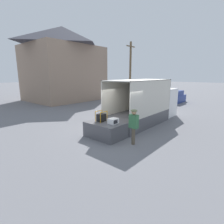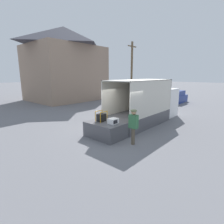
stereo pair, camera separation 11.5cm
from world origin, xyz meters
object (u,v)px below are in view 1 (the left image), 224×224
(worker_person, at_px, (134,123))
(utility_pole, at_px, (130,70))
(microwave, at_px, (113,121))
(box_truck, at_px, (149,108))
(portable_generator, at_px, (101,117))
(pickup_truck_blue, at_px, (172,98))

(worker_person, relative_size, utility_pole, 0.23)
(microwave, distance_m, utility_pole, 16.10)
(box_truck, relative_size, microwave, 14.25)
(worker_person, bearing_deg, portable_generator, 92.63)
(microwave, relative_size, portable_generator, 0.85)
(box_truck, relative_size, utility_pole, 0.92)
(microwave, relative_size, worker_person, 0.28)
(utility_pole, bearing_deg, microwave, -148.17)
(worker_person, distance_m, utility_pole, 16.75)
(portable_generator, xyz_separation_m, pickup_truck_blue, (14.11, 1.67, -0.45))
(portable_generator, xyz_separation_m, worker_person, (0.10, -2.09, 0.01))
(box_truck, height_order, utility_pole, utility_pole)
(portable_generator, relative_size, worker_person, 0.33)
(microwave, bearing_deg, worker_person, -88.08)
(portable_generator, bearing_deg, worker_person, -87.37)
(portable_generator, xyz_separation_m, utility_pole, (13.49, 7.53, 2.94))
(box_truck, bearing_deg, pickup_truck_blue, 12.15)
(pickup_truck_blue, xyz_separation_m, utility_pole, (-0.62, 5.86, 3.39))
(box_truck, xyz_separation_m, pickup_truck_blue, (9.24, 1.99, -0.32))
(utility_pole, bearing_deg, box_truck, -137.67)
(box_truck, xyz_separation_m, microwave, (-4.82, -0.49, 0.04))
(utility_pole, bearing_deg, worker_person, -144.33)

